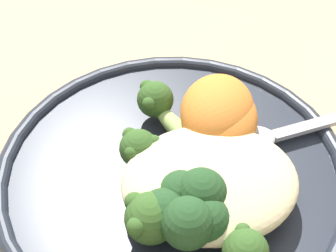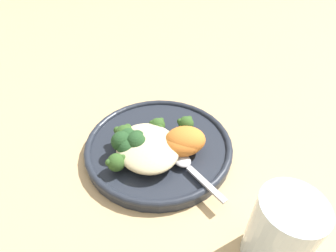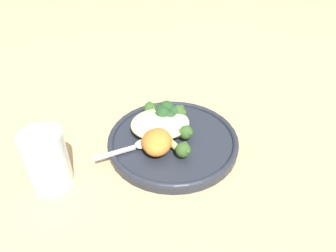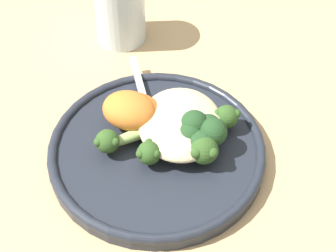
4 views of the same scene
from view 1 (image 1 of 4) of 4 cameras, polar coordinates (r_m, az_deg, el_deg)
name	(u,v)px [view 1 (image 1 of 4)]	position (r m, az deg, el deg)	size (l,w,h in m)	color
ground_plane	(173,186)	(0.41, 0.53, -6.13)	(4.00, 4.00, 0.00)	tan
plate	(170,179)	(0.40, 0.24, -5.41)	(0.25, 0.25, 0.02)	#232833
quinoa_mound	(210,181)	(0.37, 4.28, -5.62)	(0.12, 0.10, 0.03)	beige
broccoli_stalk_0	(166,112)	(0.41, -0.24, 1.43)	(0.05, 0.08, 0.03)	#9EBC66
broccoli_stalk_1	(153,151)	(0.39, -1.50, -2.53)	(0.08, 0.03, 0.03)	#9EBC66
broccoli_stalk_2	(168,200)	(0.36, -0.05, -7.50)	(0.09, 0.10, 0.03)	#9EBC66
broccoli_stalk_3	(229,212)	(0.36, 6.20, -8.72)	(0.04, 0.12, 0.03)	#9EBC66
sweet_potato_chunk_0	(221,116)	(0.40, 5.42, 1.02)	(0.07, 0.05, 0.03)	orange
sweet_potato_chunk_1	(217,110)	(0.40, 5.01, 1.64)	(0.07, 0.05, 0.04)	orange
kale_tuft	(186,209)	(0.35, 1.81, -8.47)	(0.06, 0.06, 0.04)	#234723
spoon	(267,136)	(0.41, 10.07, -1.03)	(0.12, 0.04, 0.01)	#B7B7BC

